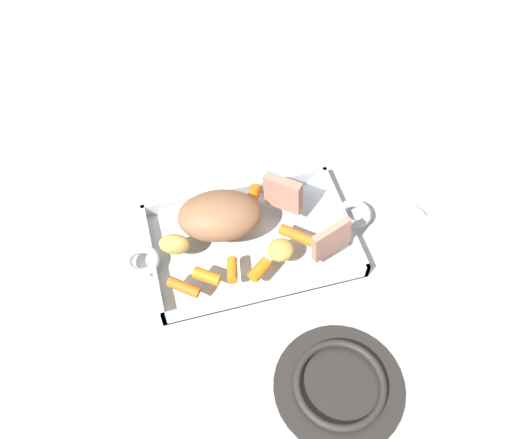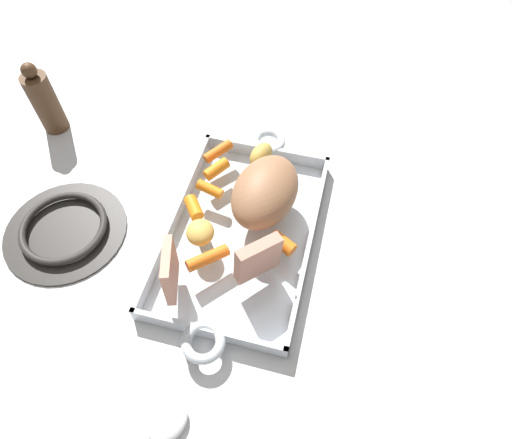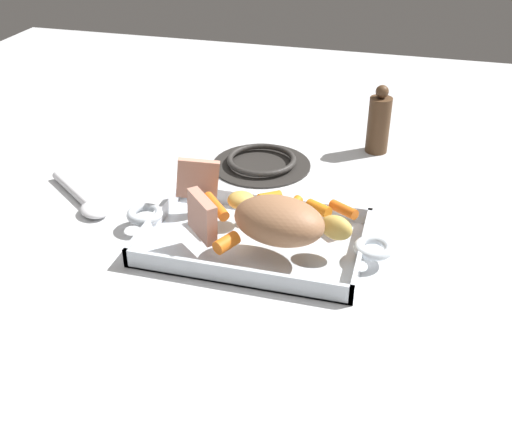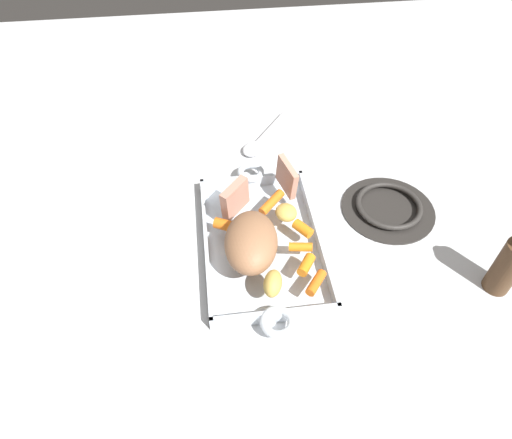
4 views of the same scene
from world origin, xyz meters
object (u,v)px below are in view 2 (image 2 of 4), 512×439
(baby_carrot_northwest, at_px, (218,151))
(potato_whole, at_px, (264,156))
(baby_carrot_long, at_px, (210,189))
(baby_carrot_short, at_px, (216,169))
(baby_carrot_southwest, at_px, (208,258))
(pepper_mill, at_px, (45,101))
(roast_slice_thick, at_px, (258,259))
(roast_slice_thin, at_px, (170,270))
(stove_burner_rear, at_px, (65,229))
(roasting_dish, at_px, (241,233))
(baby_carrot_center_left, at_px, (283,243))
(baby_carrot_northeast, at_px, (194,208))
(potato_golden_large, at_px, (200,232))
(pork_roast, at_px, (265,192))

(baby_carrot_northwest, distance_m, potato_whole, 0.08)
(baby_carrot_long, distance_m, baby_carrot_short, 0.04)
(baby_carrot_northwest, distance_m, baby_carrot_southwest, 0.22)
(pepper_mill, bearing_deg, roast_slice_thick, -115.91)
(baby_carrot_short, distance_m, potato_whole, 0.08)
(roast_slice_thin, height_order, stove_burner_rear, roast_slice_thin)
(baby_carrot_northwest, xyz_separation_m, baby_carrot_southwest, (-0.21, -0.05, 0.00))
(roasting_dish, height_order, pepper_mill, pepper_mill)
(baby_carrot_center_left, height_order, potato_whole, potato_whole)
(baby_carrot_northeast, bearing_deg, stove_burner_rear, 108.73)
(potato_golden_large, bearing_deg, baby_carrot_northeast, 30.39)
(baby_carrot_center_left, xyz_separation_m, pepper_mill, (0.18, 0.50, 0.02))
(potato_whole, bearing_deg, baby_carrot_northwest, 89.61)
(baby_carrot_northwest, bearing_deg, pork_roast, -129.08)
(baby_carrot_northeast, bearing_deg, roasting_dish, -94.33)
(roast_slice_thick, relative_size, baby_carrot_short, 1.55)
(roast_slice_thick, bearing_deg, pepper_mill, 64.09)
(pork_roast, xyz_separation_m, baby_carrot_long, (0.00, 0.10, -0.03))
(baby_carrot_southwest, bearing_deg, roast_slice_thin, 139.49)
(roast_slice_thin, xyz_separation_m, stove_burner_rear, (0.06, 0.22, -0.06))
(roasting_dish, relative_size, roast_slice_thin, 6.28)
(roasting_dish, xyz_separation_m, baby_carrot_center_left, (-0.02, -0.07, 0.04))
(baby_carrot_northeast, distance_m, baby_carrot_southwest, 0.10)
(baby_carrot_northeast, relative_size, baby_carrot_center_left, 1.00)
(roast_slice_thick, bearing_deg, baby_carrot_center_left, -29.33)
(roast_slice_thick, height_order, baby_carrot_northeast, roast_slice_thick)
(roast_slice_thick, xyz_separation_m, potato_golden_large, (0.03, 0.10, -0.02))
(potato_golden_large, bearing_deg, pork_roast, -43.60)
(roasting_dish, xyz_separation_m, baby_carrot_northeast, (0.01, 0.08, 0.04))
(potato_whole, distance_m, pepper_mill, 0.43)
(baby_carrot_southwest, bearing_deg, roasting_dish, -21.81)
(pork_roast, bearing_deg, baby_carrot_center_left, -147.49)
(potato_golden_large, bearing_deg, roasting_dish, -54.78)
(roasting_dish, relative_size, roast_slice_thick, 6.47)
(baby_carrot_short, height_order, potato_whole, potato_whole)
(baby_carrot_center_left, relative_size, pepper_mill, 0.27)
(baby_carrot_northwest, height_order, baby_carrot_center_left, baby_carrot_center_left)
(baby_carrot_long, bearing_deg, potato_whole, -40.55)
(baby_carrot_northeast, distance_m, stove_burner_rear, 0.22)
(roasting_dish, height_order, pork_roast, pork_roast)
(baby_carrot_center_left, height_order, baby_carrot_short, baby_carrot_center_left)
(roasting_dish, distance_m, baby_carrot_short, 0.12)
(pork_roast, bearing_deg, roast_slice_thick, -171.22)
(baby_carrot_center_left, relative_size, stove_burner_rear, 0.20)
(pork_roast, distance_m, baby_carrot_southwest, 0.14)
(roasting_dish, relative_size, baby_carrot_short, 10.00)
(baby_carrot_northwest, distance_m, baby_carrot_long, 0.09)
(baby_carrot_short, relative_size, pepper_mill, 0.31)
(baby_carrot_southwest, bearing_deg, potato_golden_large, 32.44)
(roast_slice_thick, distance_m, potato_golden_large, 0.11)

